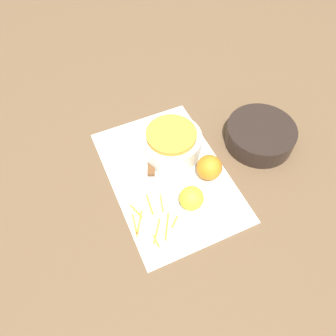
# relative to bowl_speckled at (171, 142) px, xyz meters

# --- Properties ---
(ground_plane) EXTENTS (4.00, 4.00, 0.00)m
(ground_plane) POSITION_rel_bowl_speckled_xyz_m (0.07, -0.04, -0.04)
(ground_plane) COLOR brown
(cutting_board) EXTENTS (0.45, 0.30, 0.01)m
(cutting_board) POSITION_rel_bowl_speckled_xyz_m (0.07, -0.04, -0.04)
(cutting_board) COLOR silver
(cutting_board) RESTS_ON ground_plane
(bowl_speckled) EXTENTS (0.17, 0.17, 0.08)m
(bowl_speckled) POSITION_rel_bowl_speckled_xyz_m (0.00, 0.00, 0.00)
(bowl_speckled) COLOR silver
(bowl_speckled) RESTS_ON cutting_board
(bowl_dark) EXTENTS (0.20, 0.20, 0.06)m
(bowl_dark) POSITION_rel_bowl_speckled_xyz_m (0.07, 0.25, -0.01)
(bowl_dark) COLOR black
(bowl_dark) RESTS_ON ground_plane
(knife) EXTENTS (0.23, 0.12, 0.02)m
(knife) POSITION_rel_bowl_speckled_xyz_m (0.05, -0.08, -0.03)
(knife) COLOR brown
(knife) RESTS_ON cutting_board
(orange_left) EXTENTS (0.07, 0.07, 0.07)m
(orange_left) POSITION_rel_bowl_speckled_xyz_m (0.12, 0.06, -0.00)
(orange_left) COLOR orange
(orange_left) RESTS_ON cutting_board
(lemon) EXTENTS (0.06, 0.06, 0.06)m
(lemon) POSITION_rel_bowl_speckled_xyz_m (0.18, -0.03, -0.01)
(lemon) COLOR yellow
(lemon) RESTS_ON cutting_board
(peel_pile) EXTENTS (0.14, 0.12, 0.01)m
(peel_pile) POSITION_rel_bowl_speckled_xyz_m (0.18, -0.14, -0.03)
(peel_pile) COLOR #F49D33
(peel_pile) RESTS_ON cutting_board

